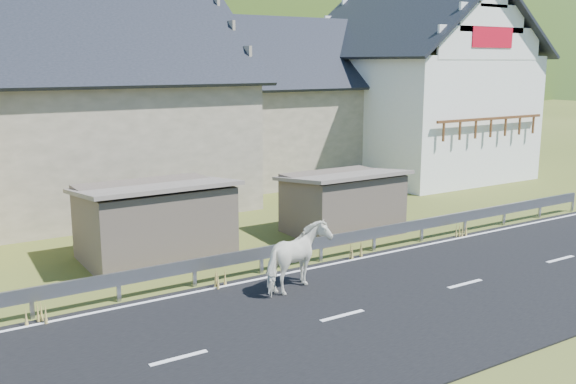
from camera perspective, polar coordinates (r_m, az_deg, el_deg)
ground at (r=14.97m, az=4.85°, el=-11.04°), size 160.00×160.00×0.00m
road at (r=14.96m, az=4.85°, el=-10.97°), size 60.00×7.00×0.04m
lane_markings at (r=14.95m, az=4.85°, el=-10.88°), size 60.00×6.60×0.01m
guardrail at (r=17.67m, az=-2.36°, el=-5.51°), size 28.10×0.09×0.75m
shed_left at (r=19.18m, az=-11.80°, el=-2.71°), size 4.30×3.30×2.40m
shed_right at (r=21.85m, az=4.84°, el=-1.04°), size 3.80×2.90×2.20m
house_stone_a at (r=27.04m, az=-16.56°, el=8.70°), size 10.80×9.80×8.90m
house_stone_b at (r=32.99m, az=-0.40°, el=8.90°), size 9.80×8.80×8.10m
house_white at (r=34.24m, az=11.03°, el=10.17°), size 8.80×10.80×9.70m
horse at (r=16.22m, az=0.87°, el=-5.86°), size 1.62×2.20×1.69m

